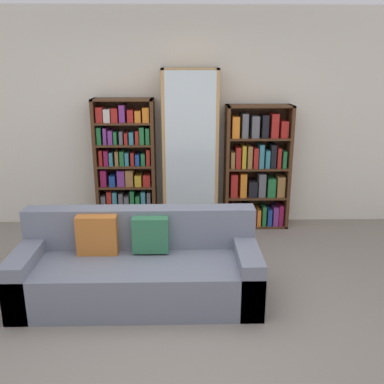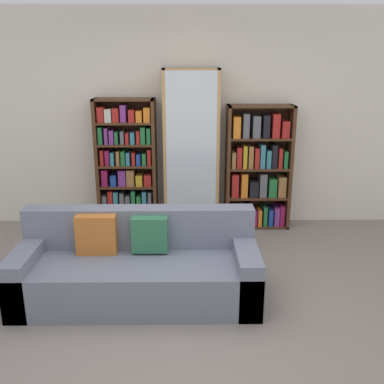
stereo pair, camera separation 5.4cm
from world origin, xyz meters
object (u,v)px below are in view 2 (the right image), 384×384
(display_cabinet, at_px, (191,152))
(wine_bottle, at_px, (239,234))
(couch, at_px, (137,269))
(bookshelf_left, at_px, (127,165))
(bookshelf_right, at_px, (258,170))

(display_cabinet, xyz_separation_m, wine_bottle, (0.54, -0.67, -0.83))
(couch, relative_size, bookshelf_left, 1.30)
(bookshelf_left, distance_m, bookshelf_right, 1.65)
(couch, xyz_separation_m, wine_bottle, (1.04, 1.08, -0.12))
(couch, height_order, wine_bottle, couch)
(bookshelf_left, height_order, display_cabinet, display_cabinet)
(display_cabinet, height_order, bookshelf_right, display_cabinet)
(wine_bottle, bearing_deg, bookshelf_right, 66.32)
(couch, xyz_separation_m, bookshelf_left, (-0.31, 1.76, 0.53))
(bookshelf_left, xyz_separation_m, wine_bottle, (1.35, -0.69, -0.65))
(display_cabinet, bearing_deg, bookshelf_left, 178.86)
(bookshelf_left, xyz_separation_m, bookshelf_right, (1.65, -0.00, -0.06))
(display_cabinet, height_order, wine_bottle, display_cabinet)
(bookshelf_right, height_order, wine_bottle, bookshelf_right)
(couch, distance_m, display_cabinet, 1.95)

